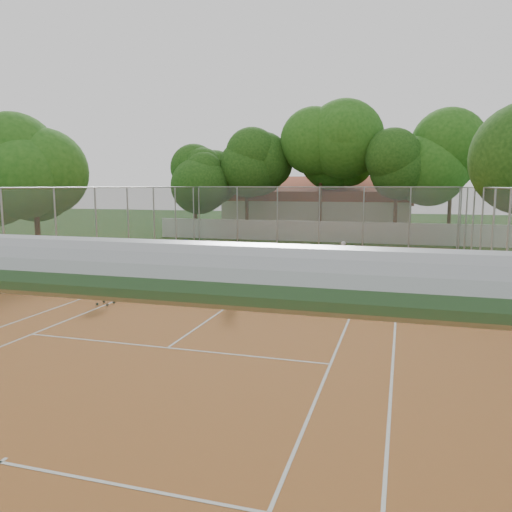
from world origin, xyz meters
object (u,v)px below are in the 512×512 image
(ball_hopper, at_px, (105,289))
(clubhouse, at_px, (319,206))
(player_far_right, at_px, (343,259))
(tennis_net, at_px, (245,282))
(player_far_left, at_px, (185,254))
(player_near, at_px, (231,284))

(ball_hopper, bearing_deg, clubhouse, 104.96)
(player_far_right, bearing_deg, tennis_net, 64.82)
(player_far_left, bearing_deg, player_far_right, 156.59)
(clubhouse, relative_size, ball_hopper, 15.18)
(player_near, distance_m, player_far_right, 7.57)
(tennis_net, height_order, player_near, player_near)
(player_near, distance_m, player_far_left, 8.36)
(ball_hopper, bearing_deg, player_far_left, 112.44)
(tennis_net, relative_size, player_far_left, 8.15)
(player_near, xyz_separation_m, ball_hopper, (-4.29, -0.81, -0.29))
(tennis_net, height_order, player_far_left, player_far_left)
(clubhouse, bearing_deg, player_far_left, -96.19)
(tennis_net, xyz_separation_m, ball_hopper, (-4.13, -2.80, 0.05))
(player_far_left, height_order, player_far_right, player_far_right)
(tennis_net, relative_size, player_near, 7.19)
(player_near, height_order, player_far_right, player_near)
(clubhouse, distance_m, ball_hopper, 31.91)
(player_far_right, bearing_deg, player_near, 73.76)
(player_near, bearing_deg, ball_hopper, -147.61)
(clubhouse, height_order, player_near, clubhouse)
(tennis_net, bearing_deg, ball_hopper, -145.87)
(clubhouse, bearing_deg, player_far_right, -78.08)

